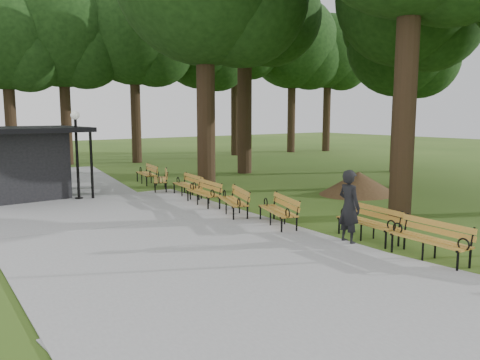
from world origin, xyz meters
TOP-DOWN VIEW (x-y plane):
  - ground at (0.00, 0.00)m, footprint 100.00×100.00m
  - path at (-4.00, 3.00)m, footprint 12.00×38.00m
  - person at (-0.18, 0.87)m, footprint 0.51×0.72m
  - kiosk at (-5.50, 12.40)m, footprint 4.42×3.88m
  - lamp_post at (-3.64, 10.81)m, footprint 0.32×0.32m
  - dirt_mound at (5.79, 5.49)m, footprint 2.81×2.81m
  - bench_2 at (0.21, -1.09)m, footprint 0.75×1.94m
  - bench_3 at (0.47, 0.80)m, footprint 0.86×1.96m
  - bench_4 at (-0.41, 3.27)m, footprint 1.21×2.00m
  - bench_5 at (-0.57, 5.25)m, footprint 1.23×2.00m
  - bench_6 at (-0.48, 7.16)m, footprint 0.84×1.96m
  - bench_7 at (-0.07, 8.97)m, footprint 0.88×1.97m
  - bench_8 at (-0.16, 11.05)m, footprint 1.40×1.99m
  - bench_9 at (0.21, 13.16)m, footprint 0.96×1.98m
  - lawn_tree_5 at (13.19, 9.09)m, footprint 5.64×5.64m
  - tree_backdrop at (6.83, 22.75)m, footprint 35.56×9.76m

SIDE VIEW (x-z plane):
  - ground at x=0.00m, z-range 0.00..0.00m
  - path at x=-4.00m, z-range 0.00..0.06m
  - bench_2 at x=0.21m, z-range 0.00..0.88m
  - bench_3 at x=0.47m, z-range 0.00..0.88m
  - bench_4 at x=-0.41m, z-range 0.00..0.88m
  - bench_5 at x=-0.57m, z-range 0.00..0.88m
  - bench_6 at x=-0.48m, z-range 0.00..0.88m
  - bench_7 at x=-0.07m, z-range 0.00..0.88m
  - bench_8 at x=-0.16m, z-range 0.00..0.88m
  - bench_9 at x=0.21m, z-range 0.00..0.88m
  - dirt_mound at x=5.79m, z-range 0.00..0.90m
  - person at x=-0.18m, z-range 0.00..1.84m
  - kiosk at x=-5.50m, z-range 0.00..2.69m
  - lamp_post at x=-3.64m, z-range 0.71..4.00m
  - lawn_tree_5 at x=13.19m, z-range 2.00..11.73m
  - tree_backdrop at x=6.83m, z-range 0.00..16.41m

